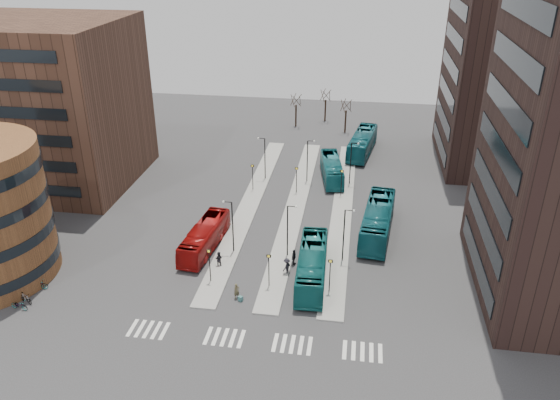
# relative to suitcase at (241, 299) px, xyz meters

# --- Properties ---
(ground) EXTENTS (160.00, 160.00, 0.00)m
(ground) POSITION_rel_suitcase_xyz_m (0.73, -9.34, -0.26)
(ground) COLOR #2E2E30
(ground) RESTS_ON ground
(island_left) EXTENTS (2.50, 45.00, 0.15)m
(island_left) POSITION_rel_suitcase_xyz_m (-3.27, 20.66, -0.18)
(island_left) COLOR gray
(island_left) RESTS_ON ground
(island_mid) EXTENTS (2.50, 45.00, 0.15)m
(island_mid) POSITION_rel_suitcase_xyz_m (2.73, 20.66, -0.18)
(island_mid) COLOR gray
(island_mid) RESTS_ON ground
(island_right) EXTENTS (2.50, 45.00, 0.15)m
(island_right) POSITION_rel_suitcase_xyz_m (8.73, 20.66, -0.18)
(island_right) COLOR gray
(island_right) RESTS_ON ground
(suitcase) EXTENTS (0.51, 0.47, 0.51)m
(suitcase) POSITION_rel_suitcase_xyz_m (0.00, 0.00, 0.00)
(suitcase) COLOR navy
(suitcase) RESTS_ON ground
(red_bus) EXTENTS (3.45, 10.71, 2.93)m
(red_bus) POSITION_rel_suitcase_xyz_m (-5.99, 8.89, 1.21)
(red_bus) COLOR #970C0B
(red_bus) RESTS_ON ground
(teal_bus_a) EXTENTS (3.16, 11.78, 3.26)m
(teal_bus_a) POSITION_rel_suitcase_xyz_m (6.39, 4.78, 1.37)
(teal_bus_a) COLOR #135E5F
(teal_bus_a) RESTS_ON ground
(teal_bus_b) EXTENTS (4.16, 10.86, 2.95)m
(teal_bus_b) POSITION_rel_suitcase_xyz_m (6.70, 30.28, 1.22)
(teal_bus_b) COLOR #16676F
(teal_bus_b) RESTS_ON ground
(teal_bus_c) EXTENTS (4.41, 13.17, 3.60)m
(teal_bus_c) POSITION_rel_suitcase_xyz_m (13.03, 15.14, 1.54)
(teal_bus_c) COLOR #145A64
(teal_bus_c) RESTS_ON ground
(teal_bus_d) EXTENTS (4.83, 12.73, 3.46)m
(teal_bus_d) POSITION_rel_suitcase_xyz_m (10.83, 41.04, 1.47)
(teal_bus_d) COLOR #15606C
(teal_bus_d) RESTS_ON ground
(traveller) EXTENTS (0.71, 0.68, 1.63)m
(traveller) POSITION_rel_suitcase_xyz_m (-0.44, 0.38, 0.56)
(traveller) COLOR #4E462E
(traveller) RESTS_ON ground
(commuter_a) EXTENTS (0.84, 0.66, 1.70)m
(commuter_a) POSITION_rel_suitcase_xyz_m (-3.58, 5.68, 0.59)
(commuter_a) COLOR black
(commuter_a) RESTS_ON ground
(commuter_b) EXTENTS (0.66, 1.13, 1.80)m
(commuter_b) POSITION_rel_suitcase_xyz_m (4.25, 7.13, 0.64)
(commuter_b) COLOR black
(commuter_b) RESTS_ON ground
(commuter_c) EXTENTS (1.13, 1.36, 1.83)m
(commuter_c) POSITION_rel_suitcase_xyz_m (3.75, 5.26, 0.66)
(commuter_c) COLOR black
(commuter_c) RESTS_ON ground
(bicycle_near) EXTENTS (1.88, 0.89, 0.95)m
(bicycle_near) POSITION_rel_suitcase_xyz_m (-20.27, -4.39, 0.22)
(bicycle_near) COLOR gray
(bicycle_near) RESTS_ON ground
(bicycle_mid) EXTENTS (1.85, 1.17, 1.08)m
(bicycle_mid) POSITION_rel_suitcase_xyz_m (-20.27, -3.36, 0.28)
(bicycle_mid) COLOR gray
(bicycle_mid) RESTS_ON ground
(bicycle_far) EXTENTS (2.03, 1.12, 1.01)m
(bicycle_far) POSITION_rel_suitcase_xyz_m (-20.27, -1.16, 0.25)
(bicycle_far) COLOR gray
(bicycle_far) RESTS_ON ground
(crosswalk_stripes) EXTENTS (22.35, 2.40, 0.01)m
(crosswalk_stripes) POSITION_rel_suitcase_xyz_m (2.48, -5.34, -0.25)
(crosswalk_stripes) COLOR silver
(crosswalk_stripes) RESTS_ON ground
(office_block) EXTENTS (25.00, 20.12, 22.00)m
(office_block) POSITION_rel_suitcase_xyz_m (-33.27, 24.64, 10.75)
(office_block) COLOR #4D3023
(office_block) RESTS_ON ground
(tower_far) EXTENTS (20.12, 20.00, 30.00)m
(tower_far) POSITION_rel_suitcase_xyz_m (32.71, 40.66, 14.74)
(tower_far) COLOR black
(tower_far) RESTS_ON ground
(sign_poles) EXTENTS (12.45, 22.12, 3.65)m
(sign_poles) POSITION_rel_suitcase_xyz_m (2.33, 13.66, 2.15)
(sign_poles) COLOR black
(sign_poles) RESTS_ON ground
(lamp_posts) EXTENTS (14.04, 20.24, 6.12)m
(lamp_posts) POSITION_rel_suitcase_xyz_m (3.37, 18.66, 3.32)
(lamp_posts) COLOR black
(lamp_posts) RESTS_ON ground
(bare_trees) EXTENTS (10.97, 8.14, 5.90)m
(bare_trees) POSITION_rel_suitcase_xyz_m (3.40, 53.33, 2.47)
(bare_trees) COLOR black
(bare_trees) RESTS_ON ground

